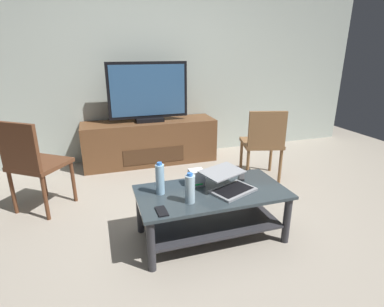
{
  "coord_description": "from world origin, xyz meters",
  "views": [
    {
      "loc": [
        -0.81,
        -2.1,
        1.49
      ],
      "look_at": [
        0.0,
        0.41,
        0.57
      ],
      "focal_mm": 28.19,
      "sensor_mm": 36.0,
      "label": 1
    }
  ],
  "objects_px": {
    "side_chair": "(33,161)",
    "cell_phone": "(162,211)",
    "coffee_table": "(212,205)",
    "dining_chair": "(263,141)",
    "media_cabinet": "(150,142)",
    "water_bottle_far": "(190,189)",
    "television": "(148,93)",
    "water_bottle_near": "(160,179)",
    "tv_remote": "(242,177)",
    "router_box": "(197,177)",
    "laptop": "(229,183)"
  },
  "relations": [
    {
      "from": "water_bottle_near",
      "to": "tv_remote",
      "type": "bearing_deg",
      "value": 6.11
    },
    {
      "from": "router_box",
      "to": "cell_phone",
      "type": "relative_size",
      "value": 0.92
    },
    {
      "from": "side_chair",
      "to": "router_box",
      "type": "distance_m",
      "value": 1.54
    },
    {
      "from": "media_cabinet",
      "to": "tv_remote",
      "type": "distance_m",
      "value": 1.83
    },
    {
      "from": "media_cabinet",
      "to": "dining_chair",
      "type": "bearing_deg",
      "value": -41.14
    },
    {
      "from": "coffee_table",
      "to": "tv_remote",
      "type": "distance_m",
      "value": 0.41
    },
    {
      "from": "side_chair",
      "to": "water_bottle_far",
      "type": "distance_m",
      "value": 1.58
    },
    {
      "from": "side_chair",
      "to": "water_bottle_near",
      "type": "bearing_deg",
      "value": -39.08
    },
    {
      "from": "water_bottle_near",
      "to": "router_box",
      "type": "bearing_deg",
      "value": 12.8
    },
    {
      "from": "side_chair",
      "to": "water_bottle_far",
      "type": "relative_size",
      "value": 3.91
    },
    {
      "from": "cell_phone",
      "to": "tv_remote",
      "type": "height_order",
      "value": "tv_remote"
    },
    {
      "from": "router_box",
      "to": "cell_phone",
      "type": "height_order",
      "value": "router_box"
    },
    {
      "from": "water_bottle_near",
      "to": "coffee_table",
      "type": "bearing_deg",
      "value": -11.4
    },
    {
      "from": "water_bottle_near",
      "to": "water_bottle_far",
      "type": "height_order",
      "value": "water_bottle_near"
    },
    {
      "from": "side_chair",
      "to": "water_bottle_near",
      "type": "xyz_separation_m",
      "value": [
        1.02,
        -0.83,
        0.03
      ]
    },
    {
      "from": "water_bottle_far",
      "to": "television",
      "type": "bearing_deg",
      "value": 87.86
    },
    {
      "from": "laptop",
      "to": "media_cabinet",
      "type": "bearing_deg",
      "value": 98.3
    },
    {
      "from": "television",
      "to": "cell_phone",
      "type": "relative_size",
      "value": 7.39
    },
    {
      "from": "television",
      "to": "dining_chair",
      "type": "relative_size",
      "value": 1.21
    },
    {
      "from": "side_chair",
      "to": "water_bottle_near",
      "type": "height_order",
      "value": "side_chair"
    },
    {
      "from": "media_cabinet",
      "to": "television",
      "type": "relative_size",
      "value": 1.71
    },
    {
      "from": "cell_phone",
      "to": "tv_remote",
      "type": "relative_size",
      "value": 0.88
    },
    {
      "from": "coffee_table",
      "to": "tv_remote",
      "type": "relative_size",
      "value": 7.44
    },
    {
      "from": "coffee_table",
      "to": "water_bottle_near",
      "type": "distance_m",
      "value": 0.48
    },
    {
      "from": "side_chair",
      "to": "router_box",
      "type": "bearing_deg",
      "value": -29.36
    },
    {
      "from": "coffee_table",
      "to": "dining_chair",
      "type": "bearing_deg",
      "value": 42.51
    },
    {
      "from": "tv_remote",
      "to": "cell_phone",
      "type": "bearing_deg",
      "value": -128.31
    },
    {
      "from": "laptop",
      "to": "water_bottle_far",
      "type": "height_order",
      "value": "water_bottle_far"
    },
    {
      "from": "side_chair",
      "to": "cell_phone",
      "type": "height_order",
      "value": "side_chair"
    },
    {
      "from": "dining_chair",
      "to": "television",
      "type": "bearing_deg",
      "value": 139.48
    },
    {
      "from": "television",
      "to": "coffee_table",
      "type": "bearing_deg",
      "value": -85.55
    },
    {
      "from": "water_bottle_far",
      "to": "router_box",
      "type": "bearing_deg",
      "value": 62.5
    },
    {
      "from": "water_bottle_near",
      "to": "tv_remote",
      "type": "distance_m",
      "value": 0.76
    },
    {
      "from": "side_chair",
      "to": "laptop",
      "type": "xyz_separation_m",
      "value": [
        1.55,
        -0.93,
        -0.03
      ]
    },
    {
      "from": "router_box",
      "to": "water_bottle_near",
      "type": "distance_m",
      "value": 0.34
    },
    {
      "from": "water_bottle_near",
      "to": "tv_remote",
      "type": "height_order",
      "value": "water_bottle_near"
    },
    {
      "from": "media_cabinet",
      "to": "side_chair",
      "type": "relative_size",
      "value": 1.96
    },
    {
      "from": "dining_chair",
      "to": "water_bottle_far",
      "type": "xyz_separation_m",
      "value": [
        -1.22,
        -1.04,
        0.05
      ]
    },
    {
      "from": "side_chair",
      "to": "cell_phone",
      "type": "relative_size",
      "value": 6.45
    },
    {
      "from": "water_bottle_near",
      "to": "water_bottle_far",
      "type": "bearing_deg",
      "value": -49.31
    },
    {
      "from": "dining_chair",
      "to": "water_bottle_near",
      "type": "xyz_separation_m",
      "value": [
        -1.4,
        -0.83,
        0.06
      ]
    },
    {
      "from": "media_cabinet",
      "to": "water_bottle_near",
      "type": "xyz_separation_m",
      "value": [
        -0.25,
        -1.84,
        0.25
      ]
    },
    {
      "from": "tv_remote",
      "to": "water_bottle_near",
      "type": "bearing_deg",
      "value": -146.55
    },
    {
      "from": "router_box",
      "to": "water_bottle_far",
      "type": "xyz_separation_m",
      "value": [
        -0.15,
        -0.28,
        0.04
      ]
    },
    {
      "from": "router_box",
      "to": "tv_remote",
      "type": "bearing_deg",
      "value": 0.89
    },
    {
      "from": "dining_chair",
      "to": "cell_phone",
      "type": "distance_m",
      "value": 1.83
    },
    {
      "from": "dining_chair",
      "to": "side_chair",
      "type": "height_order",
      "value": "side_chair"
    },
    {
      "from": "water_bottle_far",
      "to": "tv_remote",
      "type": "height_order",
      "value": "water_bottle_far"
    },
    {
      "from": "media_cabinet",
      "to": "router_box",
      "type": "bearing_deg",
      "value": -87.74
    },
    {
      "from": "television",
      "to": "tv_remote",
      "type": "bearing_deg",
      "value": -74.13
    }
  ]
}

